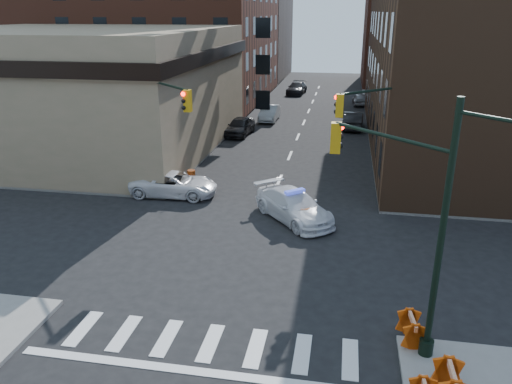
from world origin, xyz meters
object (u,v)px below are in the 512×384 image
at_px(parked_car_wnear, 240,126).
at_px(barricade_se_a, 411,329).
at_px(parked_car_enear, 353,120).
at_px(pedestrian_b, 119,164).
at_px(barrel_road, 304,217).
at_px(police_car, 294,206).
at_px(parked_car_wfar, 270,113).
at_px(barricade_nw_a, 118,178).
at_px(pickup, 174,184).
at_px(barrel_bank, 191,177).
at_px(pedestrian_a, 177,162).

distance_m(parked_car_wnear, barricade_se_a, 29.81).
relative_size(parked_car_wnear, parked_car_enear, 0.96).
height_order(parked_car_wnear, barricade_se_a, parked_car_wnear).
height_order(pedestrian_b, barricade_se_a, pedestrian_b).
height_order(parked_car_enear, barrel_road, parked_car_enear).
distance_m(police_car, parked_car_wfar, 24.87).
height_order(barrel_road, barricade_nw_a, barricade_nw_a).
bearing_deg(police_car, parked_car_enear, 41.51).
relative_size(barrel_road, barricade_nw_a, 0.78).
distance_m(pickup, barrel_road, 8.50).
height_order(parked_car_wnear, barrel_bank, parked_car_wnear).
xyz_separation_m(parked_car_wnear, barrel_road, (7.22, -18.70, -0.27)).
xyz_separation_m(parked_car_wnear, barrel_bank, (-0.27, -13.40, -0.32)).
relative_size(parked_car_enear, barricade_nw_a, 3.64).
height_order(parked_car_enear, barricade_se_a, parked_car_enear).
distance_m(barrel_road, barricade_nw_a, 12.27).
bearing_deg(parked_car_enear, police_car, 85.29).
relative_size(parked_car_wfar, barricade_se_a, 3.86).
xyz_separation_m(pickup, parked_car_wnear, (0.66, 15.51, 0.08)).
bearing_deg(police_car, pedestrian_b, 118.90).
bearing_deg(barricade_nw_a, pedestrian_a, 39.90).
bearing_deg(parked_car_enear, barrel_road, 87.02).
relative_size(pickup, pedestrian_a, 2.80).
relative_size(parked_car_wnear, barricade_se_a, 3.89).
xyz_separation_m(pedestrian_b, barricade_se_a, (16.40, -13.96, -0.54)).
relative_size(pickup, barrel_bank, 5.56).
height_order(barrel_road, barricade_se_a, barricade_se_a).
relative_size(parked_car_wfar, barrel_road, 4.41).
bearing_deg(barricade_nw_a, parked_car_wnear, 71.13).
bearing_deg(barrel_bank, parked_car_wfar, 84.56).
distance_m(barrel_bank, barricade_se_a, 18.35).
xyz_separation_m(police_car, barricade_se_a, (4.83, -9.62, -0.17)).
bearing_deg(barrel_road, barrel_bank, 144.69).
bearing_deg(police_car, parked_car_wfar, 61.07).
distance_m(police_car, barrel_bank, 8.23).
distance_m(parked_car_wnear, pedestrian_b, 14.43).
bearing_deg(pedestrian_a, pickup, -73.44).
bearing_deg(parked_car_enear, pedestrian_b, 53.79).
xyz_separation_m(police_car, parked_car_wfar, (-5.00, 24.36, -0.01)).
height_order(barrel_road, barrel_bank, barrel_road).
height_order(parked_car_wfar, pedestrian_a, pedestrian_a).
height_order(parked_car_wnear, barricade_nw_a, parked_car_wnear).
bearing_deg(pickup, parked_car_wnear, -3.81).
xyz_separation_m(parked_car_wnear, parked_car_enear, (9.72, 4.27, 0.01)).
distance_m(pickup, parked_car_wnear, 15.53).
xyz_separation_m(parked_car_wfar, pedestrian_b, (-6.57, -20.02, 0.39)).
distance_m(barricade_se_a, barricade_nw_a, 20.32).
relative_size(pickup, barrel_road, 4.92).
bearing_deg(parked_car_wnear, barricade_nw_a, -101.63).
height_order(parked_car_wnear, parked_car_wfar, parked_car_wnear).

